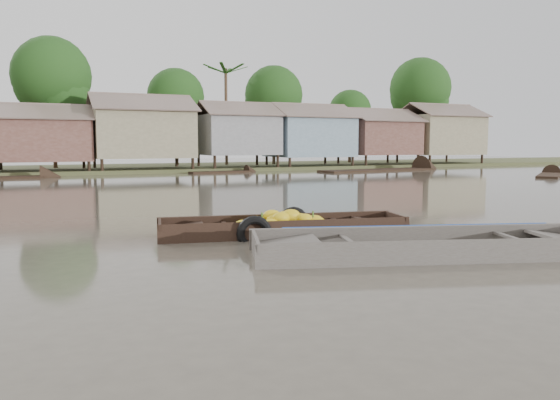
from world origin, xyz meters
name	(u,v)px	position (x,y,z in m)	size (l,w,h in m)	color
ground	(291,252)	(0.00, 0.00, 0.00)	(120.00, 120.00, 0.00)	#4D473B
riverbank	(143,129)	(3.03, 31.86, 3.07)	(120.00, 12.47, 10.22)	#384723
banana_boat	(280,228)	(0.62, 1.85, 0.14)	(5.66, 2.37, 0.79)	black
viewer_boat	(434,252)	(2.30, -1.29, 0.04)	(6.89, 3.69, 0.54)	#47423C
distant_boats	(243,176)	(7.66, 23.40, -0.05)	(47.39, 14.39, 0.35)	black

